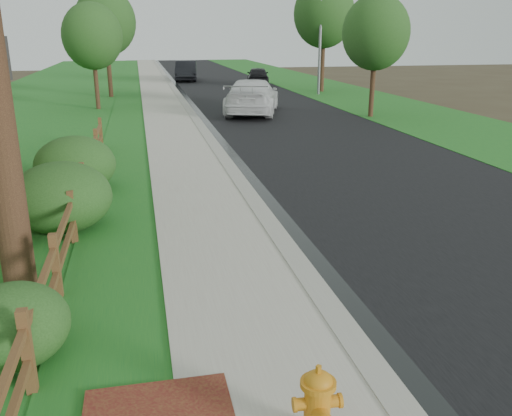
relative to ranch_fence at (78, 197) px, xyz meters
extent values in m
plane|color=#3A2F1F|center=(3.60, -6.40, -0.62)|extent=(120.00, 120.00, 0.00)
cube|color=black|center=(8.20, 28.60, -0.61)|extent=(8.00, 90.00, 0.02)
cube|color=gray|center=(4.00, 28.60, -0.56)|extent=(0.40, 90.00, 0.12)
cube|color=black|center=(4.35, 28.60, -0.60)|extent=(0.50, 90.00, 0.00)
cube|color=#A39A8E|center=(2.70, 28.60, -0.57)|extent=(2.20, 90.00, 0.10)
cube|color=#1A5E20|center=(0.80, 28.60, -0.59)|extent=(1.60, 90.00, 0.06)
cube|color=#1A5E20|center=(-4.40, 28.60, -0.60)|extent=(9.00, 90.00, 0.04)
cube|color=#1A5E20|center=(15.10, 28.60, -0.60)|extent=(6.00, 90.00, 0.04)
cube|color=#55341C|center=(0.00, -6.00, -0.07)|extent=(0.12, 0.12, 1.10)
cube|color=#55341C|center=(0.00, -3.60, -0.07)|extent=(0.12, 0.12, 1.10)
cube|color=#55341C|center=(0.00, -1.20, -0.07)|extent=(0.12, 0.12, 1.10)
cube|color=#55341C|center=(0.00, 1.20, -0.07)|extent=(0.12, 0.12, 1.10)
cube|color=#55341C|center=(0.00, 3.60, -0.07)|extent=(0.12, 0.12, 1.10)
cube|color=#55341C|center=(0.00, 6.00, -0.07)|extent=(0.12, 0.12, 1.10)
cube|color=#55341C|center=(0.00, 8.40, -0.07)|extent=(0.12, 0.12, 1.10)
cube|color=#55341C|center=(0.00, -4.80, -0.17)|extent=(0.08, 2.35, 0.10)
cube|color=#55341C|center=(0.00, -4.80, 0.23)|extent=(0.08, 2.35, 0.10)
cube|color=#55341C|center=(0.00, -2.40, -0.17)|extent=(0.08, 2.35, 0.10)
cube|color=#55341C|center=(0.00, -2.40, 0.23)|extent=(0.08, 2.35, 0.10)
cube|color=#55341C|center=(0.00, 0.00, -0.17)|extent=(0.08, 2.35, 0.10)
cube|color=#55341C|center=(0.00, 0.00, 0.23)|extent=(0.08, 2.35, 0.10)
cube|color=#55341C|center=(0.00, 2.40, -0.17)|extent=(0.08, 2.35, 0.10)
cube|color=#55341C|center=(0.00, 2.40, 0.23)|extent=(0.08, 2.35, 0.10)
cube|color=#55341C|center=(0.00, 4.80, -0.17)|extent=(0.08, 2.35, 0.10)
cube|color=#55341C|center=(0.00, 4.80, 0.23)|extent=(0.08, 2.35, 0.10)
cube|color=#55341C|center=(0.00, 7.20, -0.17)|extent=(0.08, 2.35, 0.10)
cube|color=#55341C|center=(0.00, 7.20, 0.23)|extent=(0.08, 2.35, 0.10)
cylinder|color=#C28B16|center=(2.94, -7.47, -0.17)|extent=(0.26, 0.26, 0.60)
cylinder|color=#C28B16|center=(2.94, -7.47, 0.13)|extent=(0.36, 0.36, 0.06)
ellipsoid|color=#C28B16|center=(2.94, -7.47, 0.15)|extent=(0.29, 0.29, 0.22)
cylinder|color=#C28B16|center=(2.94, -7.47, 0.29)|extent=(0.06, 0.06, 0.08)
cylinder|color=#C28B16|center=(2.74, -7.46, -0.09)|extent=(0.16, 0.15, 0.14)
cylinder|color=#C28B16|center=(3.13, -7.48, -0.09)|extent=(0.16, 0.15, 0.14)
imported|color=silver|center=(7.08, 15.67, 0.28)|extent=(4.12, 6.47, 1.75)
imported|color=black|center=(10.80, 31.36, 0.11)|extent=(2.41, 4.38, 1.41)
imported|color=black|center=(5.60, 36.63, 0.23)|extent=(2.34, 5.19, 1.65)
cylinder|color=gray|center=(13.29, 23.63, 3.88)|extent=(0.18, 0.18, 8.99)
ellipsoid|color=#1E4418|center=(-0.30, -5.26, -0.10)|extent=(1.82, 1.82, 1.04)
ellipsoid|color=#1E4418|center=(-0.30, -0.34, 0.11)|extent=(2.38, 2.38, 1.46)
ellipsoid|color=#1E4418|center=(-0.30, 2.58, 0.13)|extent=(2.10, 2.10, 1.49)
cylinder|color=#331D15|center=(-0.75, 19.12, 1.05)|extent=(0.23, 0.23, 3.34)
ellipsoid|color=#1E4418|center=(-0.75, 19.12, 3.20)|extent=(3.12, 3.12, 3.44)
cylinder|color=#331D15|center=(12.60, 13.41, 1.13)|extent=(0.24, 0.24, 3.50)
ellipsoid|color=#1E4418|center=(12.60, 13.41, 3.38)|extent=(3.20, 3.20, 3.52)
cylinder|color=#331D15|center=(-0.30, 24.97, 1.41)|extent=(0.28, 0.28, 4.06)
ellipsoid|color=#1E4418|center=(-0.30, 24.97, 4.02)|extent=(3.75, 3.75, 4.12)
cylinder|color=#331D15|center=(14.07, 25.30, 1.66)|extent=(0.31, 0.31, 4.56)
ellipsoid|color=#1E4418|center=(14.07, 25.30, 4.59)|extent=(4.12, 4.12, 4.54)
camera|label=1|loc=(1.41, -11.71, 3.37)|focal=38.00mm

